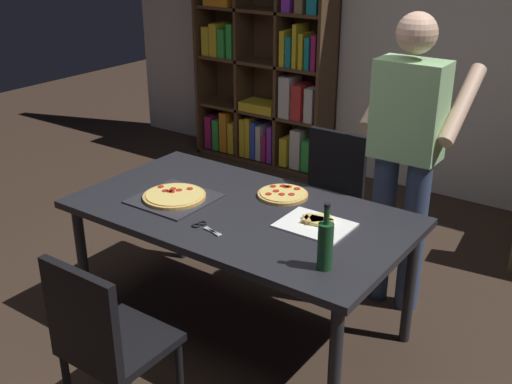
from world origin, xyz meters
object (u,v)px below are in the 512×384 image
(pepperoni_pizza_on_tray, at_px, (174,197))
(kitchen_scissors, at_px, (204,227))
(dining_table, at_px, (240,221))
(second_pizza_plain, at_px, (283,194))
(bookshelf, at_px, (268,74))
(chair_near_camera, at_px, (104,338))
(person_serving_pizza, at_px, (406,148))
(wine_bottle, at_px, (325,244))
(chair_far_side, at_px, (328,191))

(pepperoni_pizza_on_tray, relative_size, kitchen_scissors, 2.07)
(pepperoni_pizza_on_tray, distance_m, kitchen_scissors, 0.40)
(dining_table, relative_size, second_pizza_plain, 6.38)
(bookshelf, distance_m, pepperoni_pizza_on_tray, 2.70)
(chair_near_camera, height_order, kitchen_scissors, chair_near_camera)
(person_serving_pizza, height_order, second_pizza_plain, person_serving_pizza)
(chair_near_camera, relative_size, pepperoni_pizza_on_tray, 2.19)
(wine_bottle, bearing_deg, second_pizza_plain, 136.06)
(chair_near_camera, height_order, person_serving_pizza, person_serving_pizza)
(pepperoni_pizza_on_tray, relative_size, wine_bottle, 1.30)
(chair_near_camera, bearing_deg, second_pizza_plain, 85.93)
(dining_table, relative_size, chair_far_side, 2.02)
(dining_table, height_order, wine_bottle, wine_bottle)
(wine_bottle, relative_size, second_pizza_plain, 1.11)
(chair_near_camera, relative_size, second_pizza_plain, 3.15)
(person_serving_pizza, distance_m, pepperoni_pizza_on_tray, 1.33)
(bookshelf, bearing_deg, pepperoni_pizza_on_tray, -66.93)
(pepperoni_pizza_on_tray, xyz_separation_m, kitchen_scissors, (0.36, -0.18, -0.01))
(pepperoni_pizza_on_tray, bearing_deg, dining_table, 15.34)
(pepperoni_pizza_on_tray, xyz_separation_m, wine_bottle, (1.05, -0.18, 0.10))
(chair_far_side, relative_size, kitchen_scissors, 4.54)
(wine_bottle, bearing_deg, dining_table, 157.43)
(dining_table, height_order, chair_near_camera, chair_near_camera)
(chair_far_side, relative_size, wine_bottle, 2.85)
(dining_table, xyz_separation_m, person_serving_pizza, (0.60, 0.77, 0.31))
(bookshelf, relative_size, person_serving_pizza, 1.11)
(dining_table, bearing_deg, chair_near_camera, -90.00)
(chair_near_camera, height_order, bookshelf, bookshelf)
(bookshelf, distance_m, person_serving_pizza, 2.59)
(dining_table, xyz_separation_m, kitchen_scissors, (-0.02, -0.28, 0.07))
(pepperoni_pizza_on_tray, height_order, wine_bottle, wine_bottle)
(chair_far_side, bearing_deg, second_pizza_plain, -82.70)
(kitchen_scissors, bearing_deg, dining_table, 86.12)
(chair_near_camera, bearing_deg, kitchen_scissors, 91.54)
(chair_far_side, height_order, bookshelf, bookshelf)
(bookshelf, xyz_separation_m, kitchen_scissors, (1.41, -2.66, -0.12))
(dining_table, bearing_deg, kitchen_scissors, -93.88)
(dining_table, xyz_separation_m, bookshelf, (-1.43, 2.38, 0.19))
(second_pizza_plain, bearing_deg, dining_table, -107.72)
(pepperoni_pizza_on_tray, bearing_deg, second_pizza_plain, 39.59)
(chair_near_camera, distance_m, bookshelf, 3.68)
(bookshelf, height_order, person_serving_pizza, bookshelf)
(chair_far_side, distance_m, bookshelf, 2.03)
(chair_near_camera, distance_m, person_serving_pizza, 1.92)
(wine_bottle, bearing_deg, chair_far_side, 118.01)
(chair_near_camera, height_order, pepperoni_pizza_on_tray, chair_near_camera)
(dining_table, xyz_separation_m, chair_near_camera, (-0.00, -0.99, -0.17))
(dining_table, relative_size, wine_bottle, 5.76)
(dining_table, xyz_separation_m, second_pizza_plain, (0.09, 0.28, 0.08))
(chair_near_camera, distance_m, pepperoni_pizza_on_tray, 1.00)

